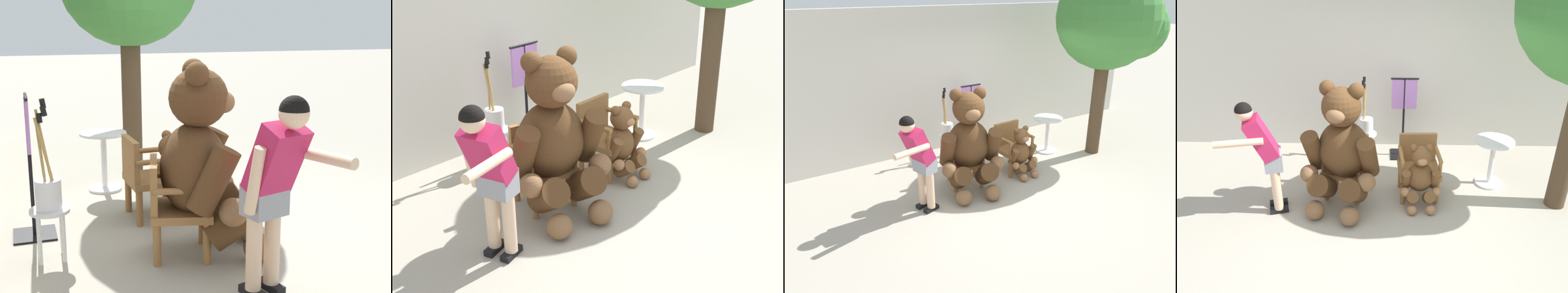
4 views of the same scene
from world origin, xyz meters
The scene contains 11 objects.
ground_plane centered at (0.00, 0.00, 0.00)m, with size 60.00×60.00×0.00m, color #A8A091.
back_wall centered at (0.00, 2.40, 1.40)m, with size 10.00×0.16×2.80m, color beige.
wooden_chair_left centered at (-0.49, 0.76, 0.46)m, with size 0.67×0.64×0.86m.
wooden_chair_right centered at (0.50, 0.76, 0.46)m, with size 0.58×0.54×0.86m.
teddy_bear_large centered at (-0.53, 0.49, 0.84)m, with size 1.07×1.07×1.71m.
teddy_bear_small centered at (0.51, 0.47, 0.44)m, with size 0.54×0.52×0.90m.
person_visitor centered at (-1.49, 0.29, 0.92)m, with size 0.72×0.62×1.54m.
white_stool centered at (-0.27, 1.79, 0.36)m, with size 0.34×0.34×0.46m.
brush_bucket centered at (-0.27, 1.79, 0.64)m, with size 0.22×0.22×0.95m.
round_side_table centered at (1.60, 1.04, 0.45)m, with size 0.56×0.56×0.72m.
clothing_display_stand centered at (0.34, 1.92, 0.72)m, with size 0.44×0.40×1.36m.
Camera 2 is at (-3.90, -3.04, 3.01)m, focal length 50.00 mm.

